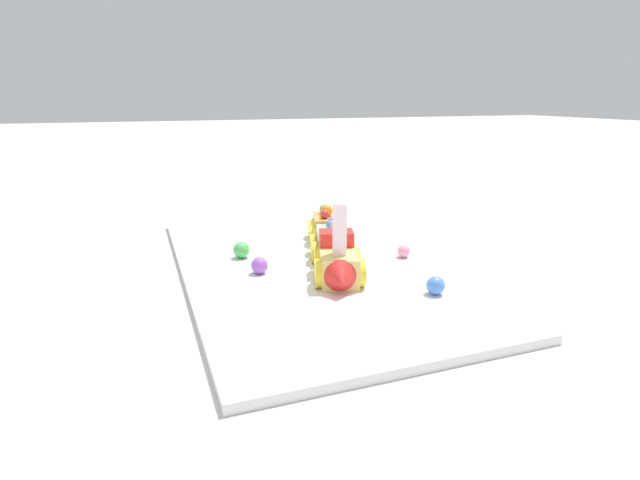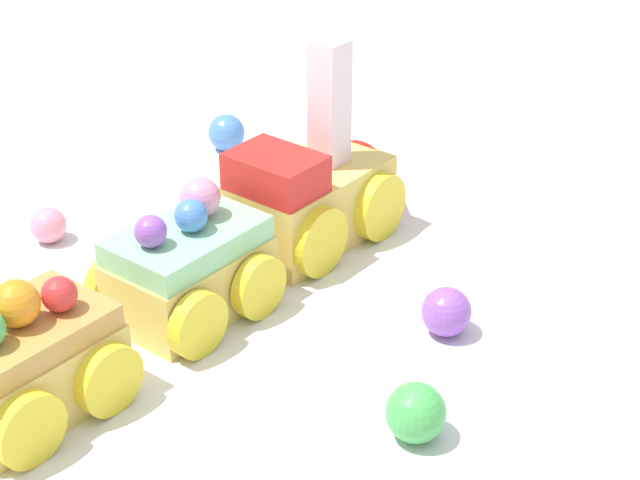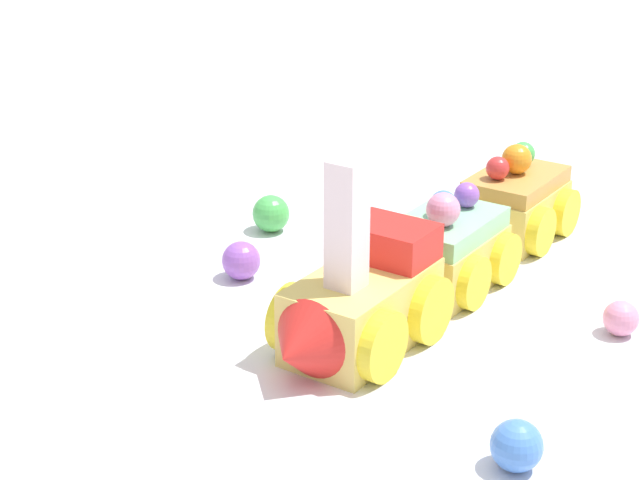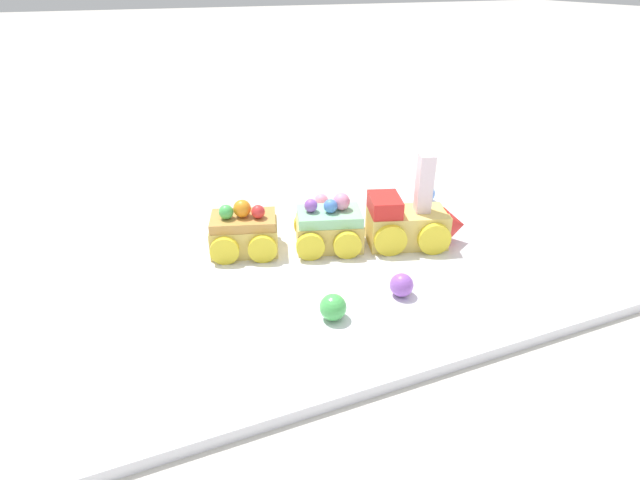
{
  "view_description": "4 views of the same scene",
  "coord_description": "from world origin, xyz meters",
  "px_view_note": "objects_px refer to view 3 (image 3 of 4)",
  "views": [
    {
      "loc": [
        0.71,
        -0.24,
        0.26
      ],
      "look_at": [
        -0.01,
        0.03,
        0.04
      ],
      "focal_mm": 28.0,
      "sensor_mm": 36.0,
      "label": 1
    },
    {
      "loc": [
        -0.41,
        -0.18,
        0.31
      ],
      "look_at": [
        0.05,
        -0.0,
        0.04
      ],
      "focal_mm": 60.0,
      "sensor_mm": 36.0,
      "label": 2
    },
    {
      "loc": [
        0.61,
        0.16,
        0.3
      ],
      "look_at": [
        0.0,
        -0.03,
        0.03
      ],
      "focal_mm": 60.0,
      "sensor_mm": 36.0,
      "label": 3
    },
    {
      "loc": [
        -0.22,
        -0.45,
        0.31
      ],
      "look_at": [
        -0.03,
        -0.0,
        0.05
      ],
      "focal_mm": 28.0,
      "sensor_mm": 36.0,
      "label": 4
    }
  ],
  "objects_px": {
    "gumball_purple": "(241,261)",
    "gumball_green": "(271,214)",
    "cake_car_mint": "(447,248)",
    "cake_car_caramel": "(515,203)",
    "cake_train_locomotive": "(356,305)",
    "gumball_pink": "(621,318)",
    "gumball_blue": "(517,446)"
  },
  "relations": [
    {
      "from": "cake_train_locomotive",
      "to": "gumball_green",
      "type": "bearing_deg",
      "value": -128.46
    },
    {
      "from": "cake_car_caramel",
      "to": "gumball_green",
      "type": "bearing_deg",
      "value": -58.01
    },
    {
      "from": "cake_car_caramel",
      "to": "gumball_pink",
      "type": "relative_size",
      "value": 4.49
    },
    {
      "from": "cake_car_mint",
      "to": "gumball_purple",
      "type": "bearing_deg",
      "value": -59.34
    },
    {
      "from": "cake_train_locomotive",
      "to": "gumball_blue",
      "type": "bearing_deg",
      "value": 66.13
    },
    {
      "from": "cake_train_locomotive",
      "to": "gumball_pink",
      "type": "height_order",
      "value": "cake_train_locomotive"
    },
    {
      "from": "cake_train_locomotive",
      "to": "gumball_purple",
      "type": "bearing_deg",
      "value": -109.5
    },
    {
      "from": "gumball_green",
      "to": "cake_car_mint",
      "type": "bearing_deg",
      "value": 69.59
    },
    {
      "from": "gumball_green",
      "to": "gumball_purple",
      "type": "height_order",
      "value": "gumball_green"
    },
    {
      "from": "cake_car_mint",
      "to": "cake_car_caramel",
      "type": "distance_m",
      "value": 0.1
    },
    {
      "from": "cake_train_locomotive",
      "to": "gumball_green",
      "type": "distance_m",
      "value": 0.19
    },
    {
      "from": "gumball_pink",
      "to": "gumball_purple",
      "type": "bearing_deg",
      "value": -91.57
    },
    {
      "from": "gumball_green",
      "to": "gumball_pink",
      "type": "relative_size",
      "value": 1.28
    },
    {
      "from": "cake_train_locomotive",
      "to": "gumball_pink",
      "type": "bearing_deg",
      "value": 131.48
    },
    {
      "from": "gumball_green",
      "to": "gumball_pink",
      "type": "xyz_separation_m",
      "value": [
        0.09,
        0.25,
        -0.0
      ]
    },
    {
      "from": "cake_car_caramel",
      "to": "gumball_purple",
      "type": "relative_size",
      "value": 3.74
    },
    {
      "from": "cake_train_locomotive",
      "to": "cake_car_mint",
      "type": "distance_m",
      "value": 0.11
    },
    {
      "from": "cake_car_mint",
      "to": "gumball_pink",
      "type": "xyz_separation_m",
      "value": [
        0.04,
        0.11,
        -0.01
      ]
    },
    {
      "from": "gumball_blue",
      "to": "gumball_green",
      "type": "bearing_deg",
      "value": -139.21
    },
    {
      "from": "gumball_green",
      "to": "cake_car_caramel",
      "type": "bearing_deg",
      "value": 105.12
    },
    {
      "from": "cake_train_locomotive",
      "to": "gumball_purple",
      "type": "xyz_separation_m",
      "value": [
        -0.07,
        -0.1,
        -0.02
      ]
    },
    {
      "from": "cake_car_caramel",
      "to": "gumball_purple",
      "type": "xyz_separation_m",
      "value": [
        0.13,
        -0.16,
        -0.01
      ]
    },
    {
      "from": "gumball_blue",
      "to": "cake_train_locomotive",
      "type": "bearing_deg",
      "value": -130.73
    },
    {
      "from": "gumball_green",
      "to": "gumball_purple",
      "type": "xyz_separation_m",
      "value": [
        0.08,
        0.01,
        -0.0
      ]
    },
    {
      "from": "cake_train_locomotive",
      "to": "gumball_purple",
      "type": "relative_size",
      "value": 5.17
    },
    {
      "from": "cake_car_caramel",
      "to": "gumball_blue",
      "type": "xyz_separation_m",
      "value": [
        0.29,
        0.04,
        -0.01
      ]
    },
    {
      "from": "gumball_blue",
      "to": "gumball_pink",
      "type": "relative_size",
      "value": 1.19
    },
    {
      "from": "gumball_purple",
      "to": "gumball_green",
      "type": "bearing_deg",
      "value": -173.25
    },
    {
      "from": "cake_car_mint",
      "to": "gumball_pink",
      "type": "bearing_deg",
      "value": 87.81
    },
    {
      "from": "gumball_green",
      "to": "gumball_blue",
      "type": "xyz_separation_m",
      "value": [
        0.24,
        0.21,
        -0.0
      ]
    },
    {
      "from": "cake_car_mint",
      "to": "gumball_green",
      "type": "bearing_deg",
      "value": -93.55
    },
    {
      "from": "cake_train_locomotive",
      "to": "gumball_purple",
      "type": "height_order",
      "value": "cake_train_locomotive"
    }
  ]
}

